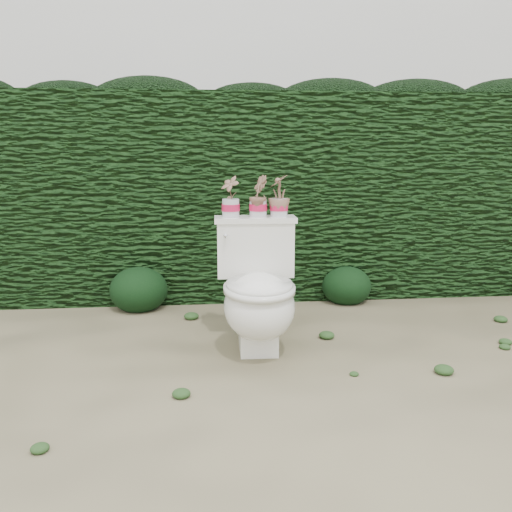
{
  "coord_description": "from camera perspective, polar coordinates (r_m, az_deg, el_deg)",
  "views": [
    {
      "loc": [
        -0.36,
        -2.95,
        1.2
      ],
      "look_at": [
        -0.05,
        0.24,
        0.55
      ],
      "focal_mm": 38.0,
      "sensor_mm": 36.0,
      "label": 1
    }
  ],
  "objects": [
    {
      "name": "liriope_clump_1",
      "position": [
        4.15,
        -12.26,
        -3.12
      ],
      "size": [
        0.43,
        0.43,
        0.35
      ],
      "primitive_type": "ellipsoid",
      "color": "black",
      "rests_on": "ground"
    },
    {
      "name": "potted_plant_right",
      "position": [
        3.33,
        2.43,
        6.22
      ],
      "size": [
        0.15,
        0.15,
        0.24
      ],
      "primitive_type": "imported",
      "rotation": [
        0.0,
        0.0,
        4.61
      ],
      "color": "#247123",
      "rests_on": "toilet"
    },
    {
      "name": "liriope_clump_2",
      "position": [
        4.31,
        9.5,
        -2.74
      ],
      "size": [
        0.39,
        0.39,
        0.31
      ],
      "primitive_type": "ellipsoid",
      "color": "black",
      "rests_on": "ground"
    },
    {
      "name": "potted_plant_left",
      "position": [
        3.31,
        -2.69,
        6.14
      ],
      "size": [
        0.15,
        0.15,
        0.23
      ],
      "primitive_type": "imported",
      "rotation": [
        0.0,
        0.0,
        5.45
      ],
      "color": "#247123",
      "rests_on": "toilet"
    },
    {
      "name": "potted_plant_center",
      "position": [
        3.32,
        0.22,
        6.2
      ],
      "size": [
        0.13,
        0.15,
        0.24
      ],
      "primitive_type": "imported",
      "rotation": [
        0.0,
        0.0,
        1.39
      ],
      "color": "#247123",
      "rests_on": "toilet"
    },
    {
      "name": "toilet",
      "position": [
        3.18,
        0.23,
        -3.94
      ],
      "size": [
        0.5,
        0.69,
        0.78
      ],
      "rotation": [
        0.0,
        0.0,
        -0.02
      ],
      "color": "white",
      "rests_on": "ground"
    },
    {
      "name": "ground",
      "position": [
        3.2,
        1.34,
        -10.52
      ],
      "size": [
        60.0,
        60.0,
        0.0
      ],
      "primitive_type": "plane",
      "color": "gray",
      "rests_on": "ground"
    },
    {
      "name": "hedge",
      "position": [
        4.58,
        -1.03,
        6.45
      ],
      "size": [
        8.0,
        1.0,
        1.6
      ],
      "primitive_type": "cube",
      "color": "#1C4216",
      "rests_on": "ground"
    },
    {
      "name": "house_wall",
      "position": [
        9.04,
        0.57,
        16.53
      ],
      "size": [
        8.0,
        3.5,
        4.0
      ],
      "primitive_type": "cube",
      "color": "silver",
      "rests_on": "ground"
    }
  ]
}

